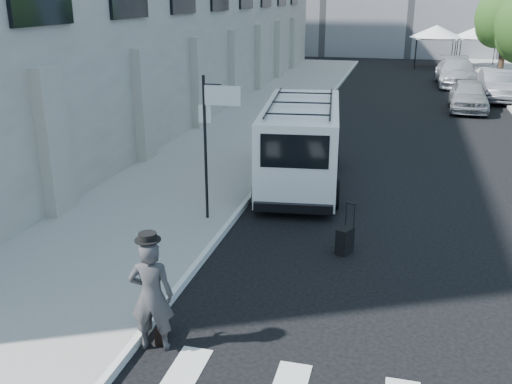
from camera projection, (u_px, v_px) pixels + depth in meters
The scene contains 13 objects.
ground at pixel (284, 299), 10.67m from camera, with size 120.00×120.00×0.00m, color black.
sidewalk_left at pixel (264, 116), 26.29m from camera, with size 4.50×48.00×0.15m, color gray.
sign_pole at pixel (214, 119), 13.29m from camera, with size 1.03×0.07×3.50m.
tree_far at pixel (505, 20), 34.29m from camera, with size 3.80×3.83×6.03m.
tent_left at pixel (436, 32), 43.62m from camera, with size 4.00×4.00×3.20m.
tent_right at pixel (480, 32), 43.33m from camera, with size 4.00×4.00×3.20m.
businessman at pixel (152, 296), 8.89m from camera, with size 0.69×0.45×1.89m, color #353538.
briefcase at pixel (162, 330), 9.37m from camera, with size 0.12×0.44×0.34m, color black.
suitcase at pixel (345, 240), 12.47m from camera, with size 0.39×0.47×1.13m.
cargo_van at pixel (301, 143), 16.88m from camera, with size 2.82×6.60×2.40m.
parked_car_a at pixel (469, 95), 27.79m from camera, with size 1.76×4.38×1.49m, color #94969B.
parked_car_b at pixel (498, 85), 30.50m from camera, with size 1.71×4.89×1.61m, color slate.
parked_car_c at pixel (456, 72), 35.47m from camera, with size 2.33×5.72×1.66m, color #A9ACB1.
Camera 1 is at (1.84, -9.26, 5.39)m, focal length 40.00 mm.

